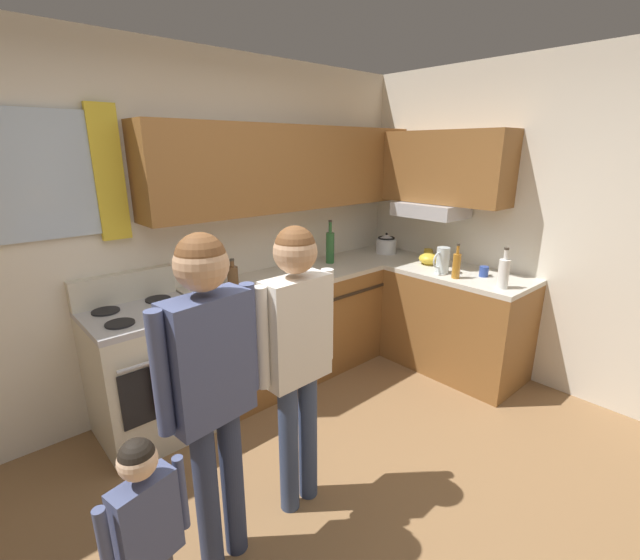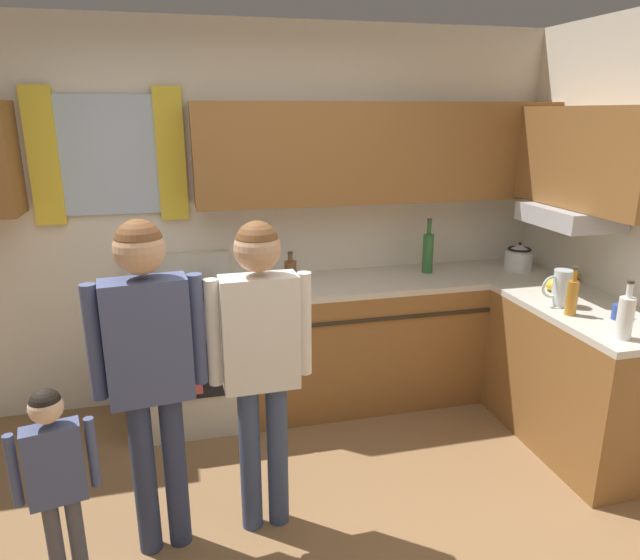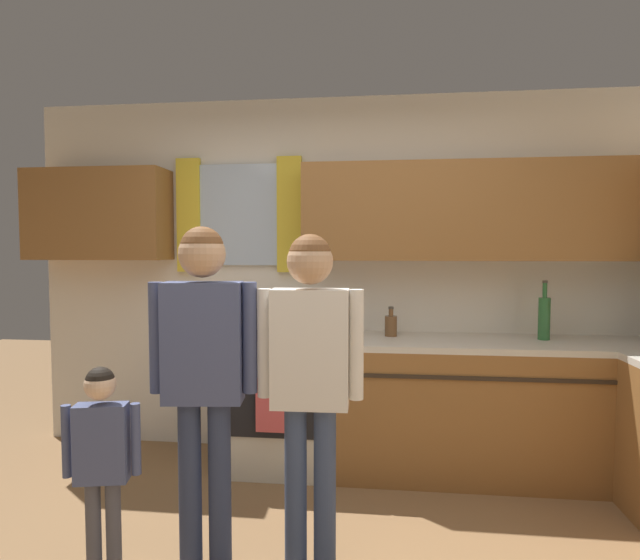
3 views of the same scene
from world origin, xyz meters
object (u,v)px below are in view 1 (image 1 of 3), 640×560
Objects in this scene: bottle_wine_green at (330,247)px; adult_in_plaid at (297,341)px; mug_cobalt_blue at (484,271)px; bottle_milk_white at (504,273)px; stove_oven at (148,371)px; bottle_squat_brown at (233,275)px; stovetop_kettle at (386,244)px; mixing_bowl at (429,259)px; mug_mustard_yellow at (428,253)px; small_child at (148,529)px; water_pitcher at (442,260)px; bottle_oil_amber at (456,265)px; adult_holding_child at (210,372)px.

adult_in_plaid is at bearing -138.37° from bottle_wine_green.
bottle_milk_white is at bearing -127.52° from mug_cobalt_blue.
stove_oven is 5.37× the size of bottle_squat_brown.
stovetop_kettle is 1.46× the size of mixing_bowl.
bottle_wine_green is 0.97m from mug_mustard_yellow.
mug_cobalt_blue is 2.04m from adult_in_plaid.
mug_cobalt_blue is 2.96m from small_child.
stovetop_kettle is 0.28× the size of small_child.
water_pitcher is at bearing -19.86° from stove_oven.
water_pitcher is 1.18× the size of mixing_bowl.
bottle_wine_green is 2.75m from small_child.
bottle_oil_amber is at bearing -105.45° from stovetop_kettle.
adult_in_plaid is (-2.22, -0.75, 0.04)m from mug_mustard_yellow.
stove_oven is 4.02× the size of stovetop_kettle.
mug_cobalt_blue is (0.19, 0.25, -0.08)m from bottle_milk_white.
mug_mustard_yellow is at bearing 17.74° from small_child.
small_child is (-0.88, -0.25, -0.37)m from adult_in_plaid.
bottle_wine_green is at bearing 172.32° from stovetop_kettle.
small_child is (-1.27, -1.51, -0.36)m from bottle_squat_brown.
adult_holding_child is at bearing 176.75° from bottle_milk_white.
adult_in_plaid is (0.49, 0.04, -0.02)m from adult_holding_child.
mug_cobalt_blue is 0.07× the size of adult_in_plaid.
bottle_milk_white is 2.73× the size of mug_cobalt_blue.
bottle_squat_brown is 1.32m from adult_in_plaid.
stove_oven is at bearing 179.50° from stovetop_kettle.
adult_in_plaid is (-1.82, -0.21, -0.02)m from bottle_oil_amber.
adult_holding_child reaches higher than bottle_oil_amber.
mug_mustard_yellow is at bearing 53.38° from bottle_oil_amber.
bottle_wine_green reaches higher than stovetop_kettle.
bottle_milk_white reaches higher than bottle_squat_brown.
stove_oven is 2.51m from mixing_bowl.
mug_cobalt_blue is at bearing -35.73° from bottle_squat_brown.
small_child is (-2.75, -0.61, -0.39)m from water_pitcher.
stove_oven is at bearing 166.79° from mixing_bowl.
adult_in_plaid reaches higher than stovetop_kettle.
bottle_wine_green is (-0.43, 1.03, 0.04)m from bottle_oil_amber.
bottle_squat_brown is at bearing 55.80° from adult_holding_child.
stove_oven is 0.91m from bottle_squat_brown.
small_child is (-2.28, -1.49, -0.43)m from bottle_wine_green.
mixing_bowl is at bearing 14.24° from adult_holding_child.
mixing_bowl is 0.19× the size of small_child.
bottle_squat_brown is 0.93× the size of water_pitcher.
bottle_wine_green is 0.91m from mixing_bowl.
bottle_oil_amber reaches higher than bottle_squat_brown.
stovetop_kettle is 1.24× the size of water_pitcher.
small_child is at bearing -151.37° from adult_holding_child.
stovetop_kettle is (1.69, -0.12, 0.02)m from bottle_squat_brown.
mug_mustard_yellow is 0.12× the size of small_child.
adult_in_plaid is 1.58× the size of small_child.
mixing_bowl is at bearing 76.47° from bottle_milk_white.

